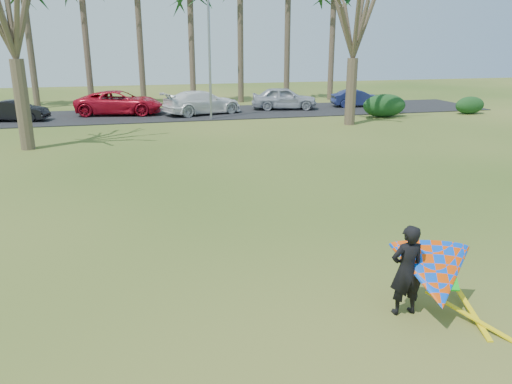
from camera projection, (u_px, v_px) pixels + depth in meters
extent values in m
plane|color=#1D4A10|center=(276.00, 260.00, 11.89)|extent=(100.00, 100.00, 0.00)
cube|color=black|center=(176.00, 114.00, 35.06)|extent=(46.00, 7.00, 0.06)
cylinder|color=#493A2C|center=(30.00, 47.00, 36.99)|extent=(0.48, 0.48, 9.00)
cylinder|color=#4E3C2E|center=(86.00, 42.00, 37.82)|extent=(0.48, 0.48, 9.70)
cylinder|color=#4C3C2D|center=(140.00, 38.00, 38.65)|extent=(0.48, 0.48, 10.40)
cylinder|color=#4C3D2E|center=(192.00, 47.00, 39.79)|extent=(0.48, 0.48, 9.00)
cylinder|color=#46372A|center=(240.00, 42.00, 40.62)|extent=(0.48, 0.48, 9.70)
cylinder|color=#483A2B|center=(287.00, 38.00, 41.45)|extent=(0.48, 0.48, 10.40)
cylinder|color=brown|center=(332.00, 46.00, 42.59)|extent=(0.48, 0.48, 9.00)
cylinder|color=#473A2A|center=(23.00, 105.00, 23.31)|extent=(0.64, 0.64, 4.20)
cylinder|color=#4C3F2D|center=(351.00, 92.00, 30.33)|extent=(0.64, 0.64, 3.99)
cylinder|color=gray|center=(210.00, 57.00, 31.59)|extent=(0.16, 0.16, 8.00)
ellipsoid|color=#143818|center=(384.00, 106.00, 33.71)|extent=(3.09, 1.40, 1.55)
ellipsoid|color=#143817|center=(470.00, 105.00, 35.16)|extent=(2.21, 1.04, 1.23)
imported|color=black|center=(16.00, 111.00, 31.71)|extent=(4.14, 2.19, 1.30)
imported|color=red|center=(120.00, 103.00, 34.46)|extent=(6.27, 3.71, 1.63)
imported|color=white|center=(202.00, 102.00, 34.67)|extent=(5.98, 3.93, 1.61)
imported|color=#AAADB8|center=(284.00, 98.00, 37.09)|extent=(5.11, 2.87, 1.64)
imported|color=navy|center=(357.00, 98.00, 38.62)|extent=(4.08, 1.87, 1.30)
imported|color=black|center=(407.00, 270.00, 9.32)|extent=(0.66, 0.44, 1.79)
cone|color=blue|center=(435.00, 276.00, 9.21)|extent=(2.13, 2.39, 2.02)
cube|color=#0CBF19|center=(443.00, 279.00, 9.17)|extent=(0.62, 0.60, 0.24)
cube|color=yellow|center=(468.00, 321.00, 9.25)|extent=(0.85, 1.66, 0.28)
cube|color=yellow|center=(470.00, 315.00, 9.48)|extent=(0.56, 1.76, 0.22)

